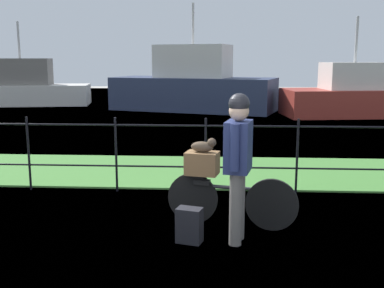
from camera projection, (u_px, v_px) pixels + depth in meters
name	position (u px, v px, depth m)	size (l,w,h in m)	color
ground_plane	(133.00, 255.00, 4.84)	(60.00, 60.00, 0.00)	#B2ADA3
grass_strip	(170.00, 171.00, 8.45)	(27.00, 2.40, 0.03)	#478438
harbor_water	(196.00, 113.00, 17.56)	(30.00, 30.00, 0.00)	slate
iron_fence	(161.00, 150.00, 7.02)	(18.04, 0.04, 1.17)	black
bicycle_main	(230.00, 200.00, 5.62)	(1.60, 0.39, 0.64)	black
wooden_crate	(202.00, 163.00, 5.64)	(0.39, 0.28, 0.28)	brown
terrier_dog	(204.00, 146.00, 5.59)	(0.32, 0.20, 0.18)	#4C3D2D
cyclist_person	(238.00, 155.00, 5.03)	(0.34, 0.53, 1.68)	slate
backpack_on_paving	(189.00, 225.00, 5.15)	(0.28, 0.18, 0.40)	black
moored_boat_near	(193.00, 86.00, 18.37)	(6.86, 4.08, 4.20)	#2D3856
moored_boat_mid	(22.00, 88.00, 20.54)	(6.12, 2.93, 3.67)	silver
moored_boat_far	(353.00, 96.00, 16.60)	(5.14, 2.70, 3.53)	#9E3328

